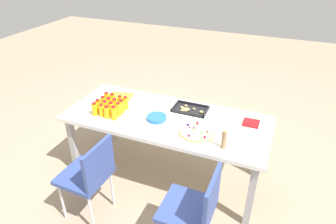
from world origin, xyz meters
TOP-DOWN VIEW (x-y plane):
  - ground_plane at (0.00, 0.00)m, footprint 12.00×12.00m
  - party_table at (0.00, 0.00)m, footprint 2.02×0.85m
  - chair_near_left at (-0.40, -0.77)m, footprint 0.42×0.42m
  - chair_near_right at (0.57, -0.78)m, footprint 0.40×0.40m
  - juice_bottle_0 at (-0.67, -0.23)m, footprint 0.06×0.06m
  - juice_bottle_1 at (-0.60, -0.23)m, footprint 0.05×0.05m
  - juice_bottle_2 at (-0.53, -0.24)m, footprint 0.06×0.06m
  - juice_bottle_3 at (-0.45, -0.23)m, footprint 0.05×0.05m
  - juice_bottle_4 at (-0.68, -0.16)m, footprint 0.06×0.06m
  - juice_bottle_5 at (-0.60, -0.16)m, footprint 0.06×0.06m
  - juice_bottle_6 at (-0.53, -0.15)m, footprint 0.06×0.06m
  - juice_bottle_7 at (-0.45, -0.16)m, footprint 0.05×0.05m
  - juice_bottle_8 at (-0.67, -0.08)m, footprint 0.06×0.06m
  - juice_bottle_9 at (-0.60, -0.08)m, footprint 0.06×0.06m
  - juice_bottle_10 at (-0.53, -0.08)m, footprint 0.06×0.06m
  - juice_bottle_11 at (-0.45, -0.09)m, footprint 0.06×0.06m
  - juice_bottle_12 at (-0.68, -0.00)m, footprint 0.06×0.06m
  - juice_bottle_13 at (-0.61, -0.01)m, footprint 0.06×0.06m
  - juice_bottle_14 at (-0.52, -0.00)m, footprint 0.06×0.06m
  - juice_bottle_15 at (-0.45, -0.00)m, footprint 0.06×0.06m
  - fruit_pizza at (0.37, -0.14)m, footprint 0.34×0.34m
  - snack_tray at (0.17, 0.21)m, footprint 0.35×0.22m
  - plate_stack at (-0.07, -0.08)m, footprint 0.19×0.19m
  - napkin_stack at (0.80, 0.19)m, footprint 0.15×0.15m
  - cardboard_tube at (0.64, -0.28)m, footprint 0.04×0.04m
  - paper_folder at (-0.64, 0.22)m, footprint 0.29×0.25m

SIDE VIEW (x-z plane):
  - ground_plane at x=0.00m, z-range 0.00..0.00m
  - chair_near_left at x=-0.40m, z-range 0.09..0.92m
  - chair_near_right at x=0.57m, z-range 0.09..0.92m
  - party_table at x=0.00m, z-range 0.30..1.03m
  - paper_folder at x=-0.64m, z-range 0.73..0.74m
  - napkin_stack at x=0.80m, z-range 0.73..0.75m
  - snack_tray at x=0.17m, z-range 0.73..0.77m
  - fruit_pizza at x=0.37m, z-range 0.72..0.77m
  - plate_stack at x=-0.07m, z-range 0.73..0.77m
  - juice_bottle_2 at x=-0.53m, z-range 0.73..0.86m
  - juice_bottle_6 at x=-0.53m, z-range 0.73..0.86m
  - juice_bottle_8 at x=-0.67m, z-range 0.73..0.86m
  - juice_bottle_1 at x=-0.60m, z-range 0.73..0.86m
  - juice_bottle_14 at x=-0.52m, z-range 0.73..0.87m
  - juice_bottle_9 at x=-0.60m, z-range 0.73..0.87m
  - juice_bottle_10 at x=-0.53m, z-range 0.73..0.87m
  - juice_bottle_4 at x=-0.68m, z-range 0.73..0.87m
  - juice_bottle_15 at x=-0.45m, z-range 0.73..0.87m
  - juice_bottle_0 at x=-0.67m, z-range 0.73..0.87m
  - juice_bottle_5 at x=-0.60m, z-range 0.73..0.87m
  - juice_bottle_11 at x=-0.45m, z-range 0.73..0.87m
  - juice_bottle_12 at x=-0.68m, z-range 0.73..0.87m
  - juice_bottle_3 at x=-0.45m, z-range 0.73..0.87m
  - juice_bottle_7 at x=-0.45m, z-range 0.73..0.88m
  - juice_bottle_13 at x=-0.61m, z-range 0.73..0.88m
  - cardboard_tube at x=0.64m, z-range 0.73..0.90m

